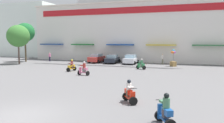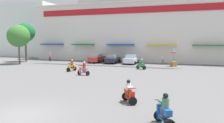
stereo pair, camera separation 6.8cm
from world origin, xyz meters
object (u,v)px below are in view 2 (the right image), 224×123
plaza_tree_2 (19,36)px  pedestrian_1 (163,59)px  scooter_rider_5 (84,69)px  plaza_tree_0 (25,32)px  parked_car_2 (131,59)px  pedestrian_0 (50,56)px  balloon_vendor_cart (173,60)px  parked_car_1 (113,59)px  scooter_rider_8 (164,112)px  scooter_rider_0 (72,66)px  scooter_rider_3 (129,93)px  scooter_rider_4 (141,65)px  parked_car_0 (97,58)px

plaza_tree_2 → pedestrian_1: bearing=17.9°
plaza_tree_2 → scooter_rider_5: bearing=-25.8°
plaza_tree_0 → plaza_tree_2: (1.79, -3.77, -0.71)m
parked_car_2 → pedestrian_0: pedestrian_0 is taller
pedestrian_0 → balloon_vendor_cart: balloon_vendor_cart is taller
parked_car_1 → scooter_rider_8: size_ratio=2.80×
parked_car_1 → scooter_rider_0: 11.22m
plaza_tree_2 → scooter_rider_0: (12.38, -4.81, -3.98)m
scooter_rider_3 → scooter_rider_8: (2.53, -3.24, 0.05)m
plaza_tree_2 → scooter_rider_3: 28.69m
plaza_tree_2 → parked_car_1: bearing=24.1°
scooter_rider_0 → scooter_rider_3: scooter_rider_0 is taller
parked_car_2 → scooter_rider_0: parked_car_2 is taller
scooter_rider_4 → pedestrian_1: size_ratio=0.86×
plaza_tree_2 → pedestrian_1: plaza_tree_2 is taller
scooter_rider_5 → parked_car_1: bearing=95.4°
scooter_rider_4 → scooter_rider_5: (-4.98, -7.37, 0.06)m
parked_car_1 → scooter_rider_8: scooter_rider_8 is taller
scooter_rider_4 → balloon_vendor_cart: bearing=51.9°
parked_car_1 → scooter_rider_8: (11.52, -26.15, -0.09)m
scooter_rider_4 → balloon_vendor_cart: (3.83, 4.88, 0.42)m
parked_car_1 → pedestrian_0: pedestrian_0 is taller
parked_car_0 → balloon_vendor_cart: size_ratio=1.67×
scooter_rider_5 → parked_car_2: bearing=81.8°
scooter_rider_5 → pedestrian_0: bearing=135.4°
parked_car_0 → scooter_rider_8: 30.05m
scooter_rider_8 → pedestrian_0: size_ratio=0.97×
parked_car_2 → scooter_rider_5: (-1.96, -13.57, -0.12)m
scooter_rider_0 → parked_car_1: bearing=81.4°
parked_car_1 → parked_car_2: 3.25m
pedestrian_1 → pedestrian_0: bearing=-176.3°
plaza_tree_0 → scooter_rider_8: plaza_tree_0 is taller
scooter_rider_8 → pedestrian_0: bearing=132.6°
scooter_rider_0 → pedestrian_1: 15.60m
parked_car_0 → scooter_rider_5: (4.27, -13.86, -0.13)m
scooter_rider_8 → pedestrian_1: (-3.25, 27.09, 0.30)m
pedestrian_0 → balloon_vendor_cart: size_ratio=0.63×
pedestrian_0 → plaza_tree_0: bearing=-149.8°
plaza_tree_2 → scooter_rider_5: size_ratio=4.07×
scooter_rider_0 → pedestrian_1: bearing=50.5°
plaza_tree_0 → parked_car_1: bearing=9.0°
parked_car_1 → balloon_vendor_cart: bearing=-8.1°
plaza_tree_0 → scooter_rider_8: bearing=-40.8°
scooter_rider_8 → scooter_rider_4: bearing=104.8°
parked_car_1 → pedestrian_0: 12.21m
scooter_rider_3 → pedestrian_0: pedestrian_0 is taller
parked_car_2 → scooter_rider_4: bearing=-64.0°
pedestrian_0 → parked_car_2: bearing=1.0°
scooter_rider_8 → balloon_vendor_cart: size_ratio=0.61×
parked_car_1 → scooter_rider_3: parked_car_1 is taller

